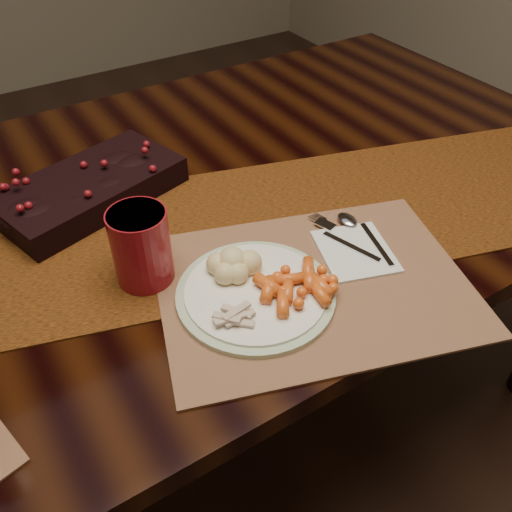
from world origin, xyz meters
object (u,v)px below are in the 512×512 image
placemat_main (313,284)px  mashed_potatoes (235,261)px  centerpiece (89,185)px  baby_carrots (294,289)px  napkin (355,251)px  dinner_plate (256,293)px  dining_table (203,322)px  turkey_shreds (233,315)px  red_cup (141,246)px

placemat_main → mashed_potatoes: (-0.10, 0.07, 0.04)m
centerpiece → baby_carrots: (0.17, -0.42, -0.01)m
centerpiece → napkin: (0.32, -0.39, -0.03)m
placemat_main → dinner_plate: bearing=-177.1°
dining_table → centerpiece: (-0.17, 0.07, 0.41)m
centerpiece → turkey_shreds: 0.42m
dinner_plate → dining_table: bearing=81.5°
centerpiece → dinner_plate: size_ratio=1.38×
dining_table → placemat_main: placemat_main is taller
placemat_main → napkin: 0.11m
centerpiece → turkey_shreds: centerpiece is taller
turkey_shreds → mashed_potatoes: bearing=57.8°
centerpiece → napkin: size_ratio=2.51×
dinner_plate → napkin: size_ratio=1.82×
placemat_main → mashed_potatoes: mashed_potatoes is taller
dining_table → turkey_shreds: (-0.11, -0.34, 0.40)m
dinner_plate → centerpiece: bearing=108.0°
centerpiece → red_cup: (0.00, -0.25, 0.03)m
turkey_shreds → red_cup: 0.18m
dining_table → baby_carrots: bearing=-90.4°
placemat_main → mashed_potatoes: 0.13m
dinner_plate → red_cup: (-0.12, 0.13, 0.06)m
mashed_potatoes → dinner_plate: bearing=-81.9°
placemat_main → turkey_shreds: size_ratio=6.52×
baby_carrots → napkin: baby_carrots is taller
dinner_plate → napkin: (0.20, -0.00, -0.00)m
mashed_potatoes → red_cup: (-0.12, 0.08, 0.02)m
red_cup → mashed_potatoes: bearing=-34.9°
baby_carrots → turkey_shreds: 0.10m
mashed_potatoes → placemat_main: bearing=-36.8°
placemat_main → baby_carrots: (-0.05, -0.01, 0.03)m
centerpiece → turkey_shreds: bearing=-81.1°
dining_table → mashed_potatoes: size_ratio=21.34×
napkin → dining_table: bearing=134.1°
baby_carrots → dining_table: bearing=89.6°
centerpiece → baby_carrots: bearing=-68.3°
centerpiece → red_cup: 0.26m
centerpiece → red_cup: bearing=-89.8°
dinner_plate → napkin: bearing=-0.2°
mashed_potatoes → napkin: bearing=-13.9°
baby_carrots → mashed_potatoes: 0.10m
baby_carrots → napkin: (0.15, 0.04, -0.02)m
dining_table → red_cup: size_ratio=14.48×
baby_carrots → mashed_potatoes: size_ratio=1.26×
dinner_plate → napkin: 0.20m
red_cup → turkey_shreds: bearing=-68.7°
dining_table → centerpiece: centerpiece is taller
baby_carrots → red_cup: red_cup is taller
turkey_shreds → baby_carrots: bearing=-3.0°
centerpiece → mashed_potatoes: (0.12, -0.33, 0.01)m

